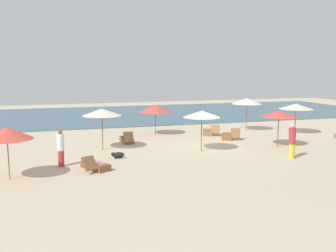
{
  "coord_description": "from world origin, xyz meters",
  "views": [
    {
      "loc": [
        -8.03,
        -19.36,
        4.4
      ],
      "look_at": [
        -1.51,
        1.82,
        1.1
      ],
      "focal_mm": 41.81,
      "sensor_mm": 36.0,
      "label": 1
    }
  ],
  "objects_px": {
    "umbrella_5": "(155,109)",
    "lounger_2": "(95,166)",
    "umbrella_0": "(279,114)",
    "umbrella_6": "(296,106)",
    "umbrella_3": "(102,112)",
    "lounger_1": "(227,136)",
    "person_0": "(292,141)",
    "person_1": "(61,148)",
    "dog": "(118,155)",
    "lounger_3": "(127,140)",
    "umbrella_1": "(247,101)",
    "umbrella_4": "(202,114)",
    "umbrella_2": "(7,133)",
    "lounger_4": "(209,132)"
  },
  "relations": [
    {
      "from": "lounger_1",
      "to": "person_0",
      "type": "distance_m",
      "value": 5.92
    },
    {
      "from": "lounger_4",
      "to": "umbrella_2",
      "type": "bearing_deg",
      "value": -147.63
    },
    {
      "from": "umbrella_5",
      "to": "person_1",
      "type": "relative_size",
      "value": 1.28
    },
    {
      "from": "umbrella_5",
      "to": "lounger_2",
      "type": "xyz_separation_m",
      "value": [
        -4.88,
        -7.86,
        -1.58
      ]
    },
    {
      "from": "umbrella_6",
      "to": "dog",
      "type": "bearing_deg",
      "value": -163.87
    },
    {
      "from": "umbrella_2",
      "to": "umbrella_6",
      "type": "bearing_deg",
      "value": 19.1
    },
    {
      "from": "lounger_1",
      "to": "person_1",
      "type": "distance_m",
      "value": 11.03
    },
    {
      "from": "umbrella_4",
      "to": "lounger_2",
      "type": "height_order",
      "value": "umbrella_4"
    },
    {
      "from": "umbrella_3",
      "to": "umbrella_5",
      "type": "height_order",
      "value": "umbrella_3"
    },
    {
      "from": "umbrella_5",
      "to": "lounger_3",
      "type": "xyz_separation_m",
      "value": [
        -2.35,
        -2.11,
        -1.57
      ]
    },
    {
      "from": "umbrella_5",
      "to": "umbrella_6",
      "type": "xyz_separation_m",
      "value": [
        9.12,
        -2.34,
        0.1
      ]
    },
    {
      "from": "umbrella_0",
      "to": "dog",
      "type": "xyz_separation_m",
      "value": [
        -9.09,
        -0.15,
        -1.7
      ]
    },
    {
      "from": "umbrella_4",
      "to": "lounger_3",
      "type": "distance_m",
      "value": 5.25
    },
    {
      "from": "umbrella_4",
      "to": "umbrella_2",
      "type": "bearing_deg",
      "value": -164.25
    },
    {
      "from": "umbrella_3",
      "to": "lounger_1",
      "type": "xyz_separation_m",
      "value": [
        7.92,
        1.07,
        -1.89
      ]
    },
    {
      "from": "umbrella_5",
      "to": "umbrella_0",
      "type": "bearing_deg",
      "value": -46.68
    },
    {
      "from": "person_1",
      "to": "dog",
      "type": "bearing_deg",
      "value": 17.81
    },
    {
      "from": "lounger_3",
      "to": "person_0",
      "type": "bearing_deg",
      "value": -43.19
    },
    {
      "from": "umbrella_2",
      "to": "umbrella_4",
      "type": "relative_size",
      "value": 0.97
    },
    {
      "from": "lounger_2",
      "to": "person_0",
      "type": "relative_size",
      "value": 1.02
    },
    {
      "from": "lounger_2",
      "to": "person_1",
      "type": "xyz_separation_m",
      "value": [
        -1.39,
        0.98,
        0.68
      ]
    },
    {
      "from": "person_1",
      "to": "umbrella_4",
      "type": "bearing_deg",
      "value": 8.76
    },
    {
      "from": "lounger_2",
      "to": "person_1",
      "type": "distance_m",
      "value": 1.83
    },
    {
      "from": "umbrella_3",
      "to": "lounger_3",
      "type": "height_order",
      "value": "umbrella_3"
    },
    {
      "from": "umbrella_0",
      "to": "lounger_2",
      "type": "height_order",
      "value": "umbrella_0"
    },
    {
      "from": "umbrella_5",
      "to": "person_0",
      "type": "height_order",
      "value": "umbrella_5"
    },
    {
      "from": "umbrella_1",
      "to": "umbrella_4",
      "type": "bearing_deg",
      "value": -135.84
    },
    {
      "from": "lounger_2",
      "to": "lounger_4",
      "type": "bearing_deg",
      "value": 39.82
    },
    {
      "from": "umbrella_3",
      "to": "lounger_4",
      "type": "height_order",
      "value": "umbrella_3"
    },
    {
      "from": "lounger_2",
      "to": "lounger_3",
      "type": "height_order",
      "value": "lounger_3"
    },
    {
      "from": "umbrella_2",
      "to": "lounger_3",
      "type": "height_order",
      "value": "umbrella_2"
    },
    {
      "from": "umbrella_6",
      "to": "dog",
      "type": "distance_m",
      "value": 13.31
    },
    {
      "from": "umbrella_0",
      "to": "umbrella_1",
      "type": "relative_size",
      "value": 0.88
    },
    {
      "from": "umbrella_1",
      "to": "lounger_4",
      "type": "height_order",
      "value": "umbrella_1"
    },
    {
      "from": "umbrella_1",
      "to": "dog",
      "type": "xyz_separation_m",
      "value": [
        -10.08,
        -5.64,
        -1.95
      ]
    },
    {
      "from": "person_1",
      "to": "dog",
      "type": "xyz_separation_m",
      "value": [
        2.71,
        0.87,
        -0.69
      ]
    },
    {
      "from": "umbrella_1",
      "to": "person_1",
      "type": "relative_size",
      "value": 1.38
    },
    {
      "from": "umbrella_2",
      "to": "dog",
      "type": "distance_m",
      "value": 5.58
    },
    {
      "from": "umbrella_0",
      "to": "umbrella_6",
      "type": "height_order",
      "value": "umbrella_6"
    },
    {
      "from": "umbrella_3",
      "to": "person_0",
      "type": "xyz_separation_m",
      "value": [
        8.55,
        -4.77,
        -1.19
      ]
    },
    {
      "from": "umbrella_2",
      "to": "lounger_4",
      "type": "relative_size",
      "value": 1.19
    },
    {
      "from": "umbrella_6",
      "to": "person_0",
      "type": "xyz_separation_m",
      "value": [
        -4.56,
        -6.25,
        -0.98
      ]
    },
    {
      "from": "umbrella_0",
      "to": "umbrella_4",
      "type": "bearing_deg",
      "value": 178.83
    },
    {
      "from": "umbrella_6",
      "to": "person_0",
      "type": "distance_m",
      "value": 7.8
    },
    {
      "from": "umbrella_0",
      "to": "umbrella_5",
      "type": "distance_m",
      "value": 8.06
    },
    {
      "from": "lounger_2",
      "to": "dog",
      "type": "bearing_deg",
      "value": 54.6
    },
    {
      "from": "umbrella_6",
      "to": "umbrella_3",
      "type": "bearing_deg",
      "value": -173.56
    },
    {
      "from": "dog",
      "to": "umbrella_1",
      "type": "bearing_deg",
      "value": 29.24
    },
    {
      "from": "umbrella_4",
      "to": "person_1",
      "type": "distance_m",
      "value": 7.4
    },
    {
      "from": "umbrella_1",
      "to": "umbrella_3",
      "type": "bearing_deg",
      "value": -161.81
    }
  ]
}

